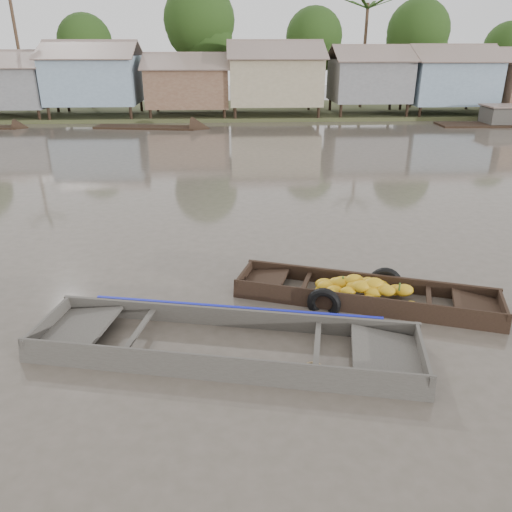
{
  "coord_description": "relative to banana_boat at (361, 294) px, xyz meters",
  "views": [
    {
      "loc": [
        -0.82,
        -8.96,
        5.16
      ],
      "look_at": [
        -0.3,
        1.21,
        0.8
      ],
      "focal_mm": 35.0,
      "sensor_mm": 36.0,
      "label": 1
    }
  ],
  "objects": [
    {
      "name": "distant_boats",
      "position": [
        11.27,
        23.52,
        0.07
      ],
      "size": [
        47.02,
        14.69,
        1.38
      ],
      "color": "black",
      "rests_on": "ground"
    },
    {
      "name": "banana_boat",
      "position": [
        0.0,
        0.0,
        0.0
      ],
      "size": [
        5.72,
        3.07,
        0.79
      ],
      "rotation": [
        0.0,
        0.0,
        -0.33
      ],
      "color": "black",
      "rests_on": "ground"
    },
    {
      "name": "viewer_boat",
      "position": [
        -2.92,
        -1.8,
        -0.1
      ],
      "size": [
        7.23,
        3.21,
        0.56
      ],
      "rotation": [
        0.0,
        0.0,
        -0.2
      ],
      "color": "#3E3A35",
      "rests_on": "ground"
    },
    {
      "name": "ground",
      "position": [
        -1.95,
        -0.52,
        -0.15
      ],
      "size": [
        120.0,
        120.0,
        0.0
      ],
      "primitive_type": "plane",
      "color": "#4E473C",
      "rests_on": "ground"
    },
    {
      "name": "riverbank",
      "position": [
        1.08,
        31.34,
        2.92
      ],
      "size": [
        120.0,
        12.47,
        10.22
      ],
      "color": "#384723",
      "rests_on": "ground"
    }
  ]
}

